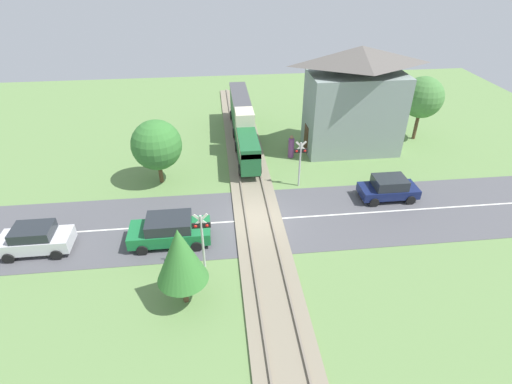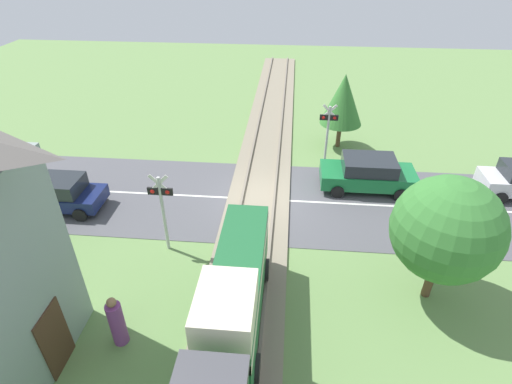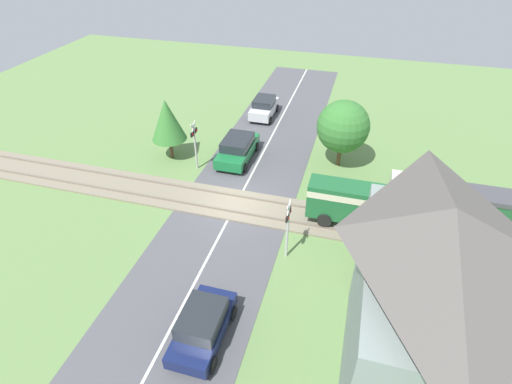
{
  "view_description": "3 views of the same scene",
  "coord_description": "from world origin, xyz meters",
  "px_view_note": "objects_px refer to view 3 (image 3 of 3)",
  "views": [
    {
      "loc": [
        -2.24,
        -18.87,
        13.98
      ],
      "look_at": [
        0.0,
        1.22,
        1.2
      ],
      "focal_mm": 28.0,
      "sensor_mm": 36.0,
      "label": 1
    },
    {
      "loc": [
        -1.25,
        14.95,
        10.15
      ],
      "look_at": [
        0.0,
        1.22,
        1.2
      ],
      "focal_mm": 28.0,
      "sensor_mm": 36.0,
      "label": 2
    },
    {
      "loc": [
        17.0,
        5.98,
        13.94
      ],
      "look_at": [
        0.0,
        1.22,
        1.2
      ],
      "focal_mm": 28.0,
      "sensor_mm": 36.0,
      "label": 3
    }
  ],
  "objects_px": {
    "car_behind_queue": "(264,107)",
    "pedestrian_by_station": "(377,265)",
    "station_building": "(418,312)",
    "train": "(439,211)",
    "car_near_crossing": "(238,148)",
    "crossing_signal_west_approach": "(195,140)",
    "crossing_signal_east_approach": "(288,223)",
    "car_far_side": "(203,325)"
  },
  "relations": [
    {
      "from": "car_behind_queue",
      "to": "pedestrian_by_station",
      "type": "xyz_separation_m",
      "value": [
        15.28,
        9.26,
        0.0
      ]
    },
    {
      "from": "car_behind_queue",
      "to": "station_building",
      "type": "relative_size",
      "value": 0.46
    },
    {
      "from": "car_behind_queue",
      "to": "station_building",
      "type": "distance_m",
      "value": 22.69
    },
    {
      "from": "pedestrian_by_station",
      "to": "station_building",
      "type": "bearing_deg",
      "value": 10.2
    },
    {
      "from": "train",
      "to": "pedestrian_by_station",
      "type": "bearing_deg",
      "value": -37.85
    },
    {
      "from": "car_near_crossing",
      "to": "station_building",
      "type": "distance_m",
      "value": 16.87
    },
    {
      "from": "crossing_signal_west_approach",
      "to": "pedestrian_by_station",
      "type": "xyz_separation_m",
      "value": [
        6.54,
        11.44,
        -1.28
      ]
    },
    {
      "from": "crossing_signal_west_approach",
      "to": "crossing_signal_east_approach",
      "type": "distance_m",
      "value": 9.59
    },
    {
      "from": "crossing_signal_west_approach",
      "to": "crossing_signal_east_approach",
      "type": "relative_size",
      "value": 1.0
    },
    {
      "from": "train",
      "to": "car_behind_queue",
      "type": "bearing_deg",
      "value": -134.98
    },
    {
      "from": "station_building",
      "to": "car_near_crossing",
      "type": "bearing_deg",
      "value": -142.45
    },
    {
      "from": "car_behind_queue",
      "to": "pedestrian_by_station",
      "type": "distance_m",
      "value": 17.87
    },
    {
      "from": "car_near_crossing",
      "to": "station_building",
      "type": "relative_size",
      "value": 0.55
    },
    {
      "from": "train",
      "to": "car_far_side",
      "type": "xyz_separation_m",
      "value": [
        8.44,
        -9.01,
        -1.08
      ]
    },
    {
      "from": "station_building",
      "to": "crossing_signal_east_approach",
      "type": "bearing_deg",
      "value": -134.98
    },
    {
      "from": "crossing_signal_west_approach",
      "to": "pedestrian_by_station",
      "type": "distance_m",
      "value": 13.24
    },
    {
      "from": "car_far_side",
      "to": "car_behind_queue",
      "type": "bearing_deg",
      "value": -171.94
    },
    {
      "from": "car_near_crossing",
      "to": "car_far_side",
      "type": "distance_m",
      "value": 13.71
    },
    {
      "from": "train",
      "to": "car_far_side",
      "type": "relative_size",
      "value": 3.45
    },
    {
      "from": "car_near_crossing",
      "to": "crossing_signal_east_approach",
      "type": "height_order",
      "value": "crossing_signal_east_approach"
    },
    {
      "from": "train",
      "to": "pedestrian_by_station",
      "type": "relative_size",
      "value": 6.98
    },
    {
      "from": "crossing_signal_east_approach",
      "to": "station_building",
      "type": "distance_m",
      "value": 7.35
    },
    {
      "from": "station_building",
      "to": "train",
      "type": "bearing_deg",
      "value": 167.79
    },
    {
      "from": "pedestrian_by_station",
      "to": "car_behind_queue",
      "type": "bearing_deg",
      "value": -148.8
    },
    {
      "from": "car_behind_queue",
      "to": "crossing_signal_east_approach",
      "type": "xyz_separation_m",
      "value": [
        15.03,
        5.06,
        1.28
      ]
    },
    {
      "from": "station_building",
      "to": "car_far_side",
      "type": "bearing_deg",
      "value": -88.06
    },
    {
      "from": "station_building",
      "to": "car_behind_queue",
      "type": "bearing_deg",
      "value": -153.26
    },
    {
      "from": "car_far_side",
      "to": "crossing_signal_west_approach",
      "type": "xyz_separation_m",
      "value": [
        -11.59,
        -5.06,
        1.31
      ]
    },
    {
      "from": "crossing_signal_east_approach",
      "to": "station_building",
      "type": "relative_size",
      "value": 0.42
    },
    {
      "from": "station_building",
      "to": "pedestrian_by_station",
      "type": "height_order",
      "value": "station_building"
    },
    {
      "from": "train",
      "to": "car_behind_queue",
      "type": "distance_m",
      "value": 16.85
    },
    {
      "from": "car_behind_queue",
      "to": "crossing_signal_west_approach",
      "type": "distance_m",
      "value": 9.1
    },
    {
      "from": "train",
      "to": "car_near_crossing",
      "type": "relative_size",
      "value": 2.87
    },
    {
      "from": "pedestrian_by_station",
      "to": "car_far_side",
      "type": "bearing_deg",
      "value": -51.63
    },
    {
      "from": "car_behind_queue",
      "to": "pedestrian_by_station",
      "type": "height_order",
      "value": "pedestrian_by_station"
    },
    {
      "from": "car_behind_queue",
      "to": "crossing_signal_east_approach",
      "type": "height_order",
      "value": "crossing_signal_east_approach"
    },
    {
      "from": "car_near_crossing",
      "to": "crossing_signal_west_approach",
      "type": "xyz_separation_m",
      "value": [
        1.82,
        -2.18,
        1.27
      ]
    },
    {
      "from": "train",
      "to": "crossing_signal_east_approach",
      "type": "xyz_separation_m",
      "value": [
        3.14,
        -6.83,
        0.23
      ]
    },
    {
      "from": "car_near_crossing",
      "to": "crossing_signal_east_approach",
      "type": "distance_m",
      "value": 9.65
    },
    {
      "from": "train",
      "to": "crossing_signal_east_approach",
      "type": "bearing_deg",
      "value": -65.28
    },
    {
      "from": "train",
      "to": "station_building",
      "type": "xyz_separation_m",
      "value": [
        8.2,
        -1.77,
        1.96
      ]
    },
    {
      "from": "crossing_signal_east_approach",
      "to": "pedestrian_by_station",
      "type": "distance_m",
      "value": 4.39
    }
  ]
}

